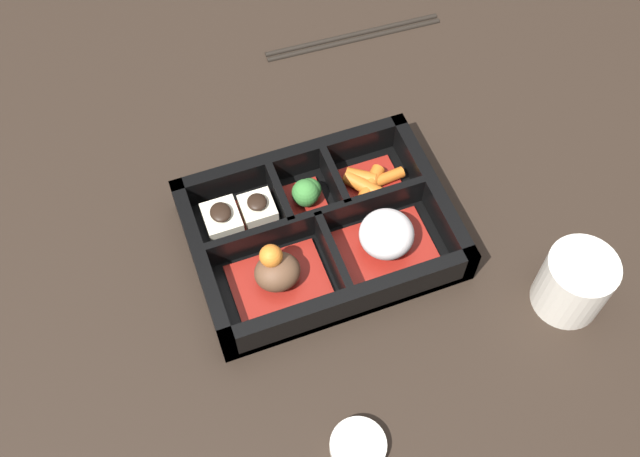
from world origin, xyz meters
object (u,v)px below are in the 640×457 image
object	(u,v)px
bowl_rice	(386,237)
chopsticks	(354,36)
tea_cup	(575,282)
sauce_dish	(358,446)

from	to	relation	value
bowl_rice	chopsticks	bearing A→B (deg)	-105.74
tea_cup	chopsticks	bearing A→B (deg)	-81.10
bowl_rice	sauce_dish	distance (m)	0.20
sauce_dish	chopsticks	bearing A→B (deg)	-111.14
bowl_rice	sauce_dish	size ratio (longest dim) A/B	1.86
bowl_rice	sauce_dish	bearing A→B (deg)	60.65
bowl_rice	chopsticks	world-z (taller)	bowl_rice
bowl_rice	sauce_dish	xyz separation A→B (m)	(0.10, 0.18, -0.03)
bowl_rice	chopsticks	xyz separation A→B (m)	(-0.08, -0.30, -0.03)
tea_cup	chopsticks	distance (m)	0.41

